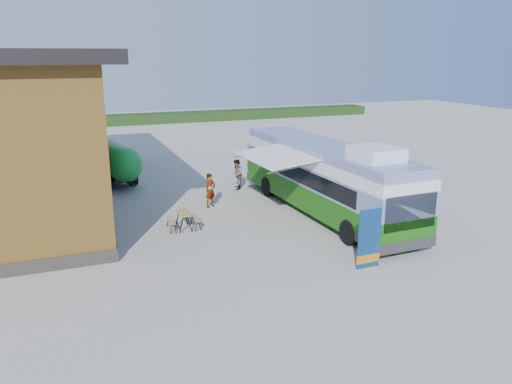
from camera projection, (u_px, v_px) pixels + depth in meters
name	position (u px, v px, depth m)	size (l,w,h in m)	color
ground	(280.00, 239.00, 20.52)	(100.00, 100.00, 0.00)	#BCB7AD
barn	(7.00, 132.00, 24.85)	(9.60, 21.20, 7.50)	brown
hedge	(209.00, 116.00, 57.31)	(40.00, 3.00, 1.00)	#264419
bus	(324.00, 175.00, 23.42)	(3.08, 12.51, 3.82)	#257012
awning	(282.00, 158.00, 22.66)	(2.96, 4.61, 0.54)	white
banner	(369.00, 244.00, 17.48)	(0.95, 0.20, 2.18)	navy
picnic_table	(183.00, 216.00, 21.55)	(1.37, 1.24, 0.75)	#A9834F
person_a	(210.00, 190.00, 24.55)	(0.62, 0.41, 1.70)	#999999
person_b	(237.00, 175.00, 27.81)	(0.82, 0.64, 1.70)	#999999
slurry_tanker	(112.00, 159.00, 29.17)	(2.86, 6.43, 2.41)	green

